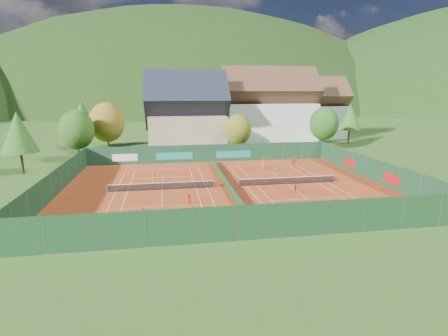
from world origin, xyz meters
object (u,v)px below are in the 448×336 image
at_px(chalet, 187,117).
at_px(player_right_near, 295,189).
at_px(hotel_block_b, 312,111).
at_px(player_right_far_a, 263,164).
at_px(player_left_near, 142,214).
at_px(player_left_far, 154,179).
at_px(player_right_far_b, 293,162).
at_px(ball_hopper, 351,203).
at_px(player_left_mid, 189,199).
at_px(hotel_block_a, 268,111).

xyz_separation_m(chalet, player_right_near, (10.33, -34.46, -6.00)).
relative_size(chalet, hotel_block_b, 0.94).
height_order(hotel_block_b, player_right_far_a, hotel_block_b).
bearing_deg(player_left_near, player_left_far, 56.66).
bearing_deg(player_right_far_b, ball_hopper, 74.61).
height_order(ball_hopper, player_right_far_a, player_right_far_a).
relative_size(player_left_mid, player_left_far, 0.85).
bearing_deg(hotel_block_a, player_left_mid, -116.47).
distance_m(chalet, player_right_far_a, 23.83).
distance_m(chalet, player_right_near, 36.48).
distance_m(player_left_far, player_right_far_a, 17.80).
distance_m(player_left_near, player_right_far_b, 30.32).
bearing_deg(player_right_far_a, hotel_block_a, -102.23).
relative_size(player_left_near, player_left_mid, 1.02).
bearing_deg(hotel_block_b, hotel_block_a, -150.26).
bearing_deg(player_right_near, hotel_block_b, 7.17).
height_order(chalet, hotel_block_b, chalet).
xyz_separation_m(ball_hopper, player_right_near, (-3.81, 5.73, 0.07)).
distance_m(player_left_mid, player_right_near, 12.60).
distance_m(hotel_block_a, player_left_far, 42.26).
bearing_deg(player_left_far, player_right_near, 161.65).
xyz_separation_m(player_left_mid, player_right_far_a, (12.54, 15.82, 0.07)).
distance_m(chalet, hotel_block_b, 35.85).
bearing_deg(ball_hopper, player_right_far_b, 85.75).
height_order(player_left_mid, player_right_far_b, player_right_far_b).
xyz_separation_m(player_right_near, player_right_far_a, (0.09, 13.86, 0.11)).
relative_size(hotel_block_b, player_left_near, 12.90).
relative_size(chalet, player_left_mid, 12.33).
distance_m(hotel_block_b, player_right_near, 53.84).
bearing_deg(hotel_block_b, player_right_near, -115.07).
relative_size(hotel_block_b, ball_hopper, 21.60).
distance_m(hotel_block_a, player_right_far_b, 26.78).
bearing_deg(ball_hopper, player_right_far_a, 100.73).
xyz_separation_m(player_left_near, player_right_far_a, (17.16, 19.57, 0.06)).
distance_m(player_left_mid, player_right_far_b, 24.39).
relative_size(ball_hopper, player_left_mid, 0.61).
relative_size(hotel_block_b, player_right_far_b, 11.87).
relative_size(hotel_block_b, player_right_far_a, 11.81).
distance_m(player_right_near, player_right_far_a, 13.87).
bearing_deg(player_left_near, chalet, 50.34).
relative_size(hotel_block_a, player_right_far_b, 14.84).
bearing_deg(player_right_far_a, player_left_mid, 57.25).
distance_m(player_left_far, player_right_near, 17.81).
bearing_deg(player_right_far_b, player_left_near, 31.25).
height_order(player_left_near, player_left_mid, player_left_near).
bearing_deg(hotel_block_b, player_left_near, -126.26).
relative_size(chalet, hotel_block_a, 0.75).
xyz_separation_m(hotel_block_b, player_left_near, (-39.74, -54.17, -5.95)).
distance_m(chalet, player_left_far, 28.66).
distance_m(ball_hopper, player_right_near, 6.88).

